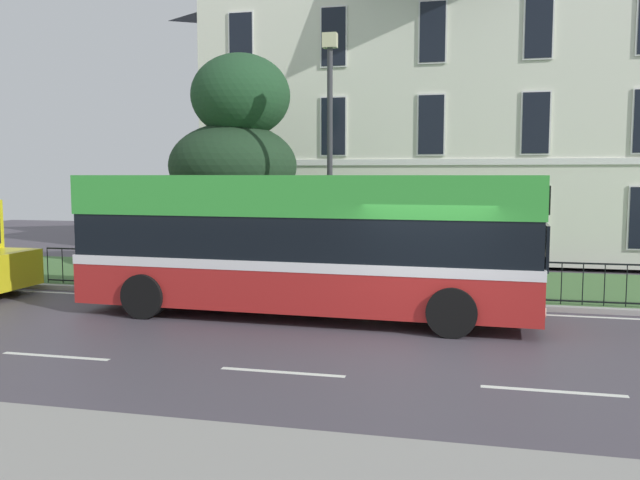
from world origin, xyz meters
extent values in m
cube|color=#453F49|center=(0.00, 0.00, -0.03)|extent=(60.00, 56.00, 0.06)
cube|color=silver|center=(0.00, 3.65, 0.00)|extent=(54.00, 0.14, 0.01)
cube|color=silver|center=(-6.00, -1.80, 0.00)|extent=(2.00, 0.12, 0.01)
cube|color=silver|center=(-2.00, -1.80, 0.00)|extent=(2.00, 0.12, 0.01)
cube|color=silver|center=(2.00, -1.80, 0.00)|extent=(2.00, 0.12, 0.01)
cube|color=#9E9E99|center=(0.00, 4.12, 0.06)|extent=(57.00, 0.24, 0.12)
cube|color=#466F3A|center=(0.00, 6.95, 0.06)|extent=(57.00, 5.42, 0.12)
cube|color=silver|center=(-0.66, 15.87, 4.90)|extent=(16.24, 10.22, 9.56)
cube|color=white|center=(-0.66, 10.73, 3.47)|extent=(16.24, 0.06, 0.20)
cube|color=#2D333D|center=(-0.66, 10.72, 1.22)|extent=(1.10, 0.06, 2.20)
cube|color=white|center=(-7.15, 10.72, 1.74)|extent=(0.91, 0.04, 2.00)
cube|color=black|center=(-7.15, 10.70, 1.74)|extent=(0.81, 0.03, 1.90)
cube|color=white|center=(-3.90, 10.72, 1.74)|extent=(0.91, 0.04, 2.00)
cube|color=black|center=(-3.90, 10.70, 1.74)|extent=(0.81, 0.03, 1.90)
cube|color=white|center=(-0.66, 10.72, 1.74)|extent=(0.91, 0.04, 2.00)
cube|color=black|center=(-0.66, 10.70, 1.74)|extent=(0.81, 0.03, 1.90)
cube|color=white|center=(2.59, 10.72, 1.74)|extent=(0.91, 0.04, 2.00)
cube|color=black|center=(2.59, 10.70, 1.74)|extent=(0.81, 0.03, 1.90)
cube|color=white|center=(-7.15, 10.72, 4.68)|extent=(0.91, 0.04, 2.00)
cube|color=black|center=(-7.15, 10.70, 4.68)|extent=(0.81, 0.03, 1.90)
cube|color=white|center=(-3.90, 10.72, 4.68)|extent=(0.91, 0.04, 2.00)
cube|color=black|center=(-3.90, 10.70, 4.68)|extent=(0.81, 0.03, 1.90)
cube|color=white|center=(-0.66, 10.72, 4.68)|extent=(0.91, 0.04, 2.00)
cube|color=black|center=(-0.66, 10.70, 4.68)|extent=(0.81, 0.03, 1.90)
cube|color=white|center=(2.59, 10.72, 4.68)|extent=(0.91, 0.04, 2.00)
cube|color=black|center=(2.59, 10.70, 4.68)|extent=(0.81, 0.03, 1.90)
cube|color=white|center=(-7.15, 10.72, 7.62)|extent=(0.91, 0.04, 2.00)
cube|color=black|center=(-7.15, 10.70, 7.62)|extent=(0.81, 0.03, 1.90)
cube|color=white|center=(-3.90, 10.72, 7.62)|extent=(0.91, 0.04, 2.00)
cube|color=black|center=(-3.90, 10.70, 7.62)|extent=(0.81, 0.03, 1.90)
cube|color=white|center=(-0.66, 10.72, 7.62)|extent=(0.91, 0.04, 2.00)
cube|color=black|center=(-0.66, 10.70, 7.62)|extent=(0.81, 0.03, 1.90)
cube|color=white|center=(2.59, 10.72, 7.62)|extent=(0.91, 0.04, 2.00)
cube|color=black|center=(2.59, 10.70, 7.62)|extent=(0.81, 0.03, 1.90)
cube|color=black|center=(-0.66, 4.40, 1.07)|extent=(19.73, 0.04, 0.04)
cube|color=black|center=(-0.66, 4.40, 0.20)|extent=(19.73, 0.04, 0.04)
cylinder|color=black|center=(-10.52, 4.40, 0.59)|extent=(0.02, 0.02, 0.95)
cylinder|color=black|center=(-10.06, 4.40, 0.59)|extent=(0.02, 0.02, 0.95)
cylinder|color=black|center=(-9.60, 4.40, 0.59)|extent=(0.02, 0.02, 0.95)
cylinder|color=black|center=(-9.15, 4.40, 0.59)|extent=(0.02, 0.02, 0.95)
cylinder|color=black|center=(-8.69, 4.40, 0.59)|extent=(0.02, 0.02, 0.95)
cylinder|color=black|center=(-8.23, 4.40, 0.59)|extent=(0.02, 0.02, 0.95)
cylinder|color=black|center=(-7.77, 4.40, 0.59)|extent=(0.02, 0.02, 0.95)
cylinder|color=black|center=(-7.31, 4.40, 0.59)|extent=(0.02, 0.02, 0.95)
cylinder|color=black|center=(-6.85, 4.40, 0.59)|extent=(0.02, 0.02, 0.95)
cylinder|color=black|center=(-6.39, 4.40, 0.59)|extent=(0.02, 0.02, 0.95)
cylinder|color=black|center=(-5.93, 4.40, 0.59)|extent=(0.02, 0.02, 0.95)
cylinder|color=black|center=(-5.47, 4.40, 0.59)|extent=(0.02, 0.02, 0.95)
cylinder|color=black|center=(-5.02, 4.40, 0.59)|extent=(0.02, 0.02, 0.95)
cylinder|color=black|center=(-4.56, 4.40, 0.59)|extent=(0.02, 0.02, 0.95)
cylinder|color=black|center=(-4.10, 4.40, 0.59)|extent=(0.02, 0.02, 0.95)
cylinder|color=black|center=(-3.64, 4.40, 0.59)|extent=(0.02, 0.02, 0.95)
cylinder|color=black|center=(-3.18, 4.40, 0.59)|extent=(0.02, 0.02, 0.95)
cylinder|color=black|center=(-2.72, 4.40, 0.59)|extent=(0.02, 0.02, 0.95)
cylinder|color=black|center=(-2.26, 4.40, 0.59)|extent=(0.02, 0.02, 0.95)
cylinder|color=black|center=(-1.80, 4.40, 0.59)|extent=(0.02, 0.02, 0.95)
cylinder|color=black|center=(-1.34, 4.40, 0.59)|extent=(0.02, 0.02, 0.95)
cylinder|color=black|center=(-0.89, 4.40, 0.59)|extent=(0.02, 0.02, 0.95)
cylinder|color=black|center=(-0.43, 4.40, 0.59)|extent=(0.02, 0.02, 0.95)
cylinder|color=black|center=(0.03, 4.40, 0.59)|extent=(0.02, 0.02, 0.95)
cylinder|color=black|center=(0.49, 4.40, 0.59)|extent=(0.02, 0.02, 0.95)
cylinder|color=black|center=(0.95, 4.40, 0.59)|extent=(0.02, 0.02, 0.95)
cylinder|color=black|center=(1.41, 4.40, 0.59)|extent=(0.02, 0.02, 0.95)
cylinder|color=black|center=(1.87, 4.40, 0.59)|extent=(0.02, 0.02, 0.95)
cylinder|color=black|center=(2.33, 4.40, 0.59)|extent=(0.02, 0.02, 0.95)
cylinder|color=black|center=(2.78, 4.40, 0.59)|extent=(0.02, 0.02, 0.95)
cylinder|color=black|center=(3.24, 4.40, 0.59)|extent=(0.02, 0.02, 0.95)
cylinder|color=black|center=(3.70, 4.40, 0.59)|extent=(0.02, 0.02, 0.95)
cylinder|color=black|center=(4.16, 4.40, 0.59)|extent=(0.02, 0.02, 0.95)
cylinder|color=#423328|center=(-6.01, 7.24, 0.95)|extent=(0.39, 0.39, 1.66)
ellipsoid|color=#1C3F27|center=(-5.79, 7.10, 1.28)|extent=(4.73, 4.73, 2.09)
ellipsoid|color=#1E3721|center=(-6.17, 7.20, 3.31)|extent=(3.76, 3.76, 2.54)
ellipsoid|color=#204527|center=(-5.89, 7.14, 5.34)|extent=(2.89, 2.89, 2.42)
cube|color=#B42220|center=(-2.73, 2.36, 0.76)|extent=(9.89, 2.71, 1.00)
cube|color=white|center=(-2.73, 2.36, 1.22)|extent=(9.91, 2.73, 0.20)
cube|color=black|center=(-2.73, 2.36, 1.74)|extent=(9.81, 2.67, 0.95)
cube|color=green|center=(-2.73, 2.36, 2.63)|extent=(9.89, 2.71, 0.84)
cube|color=black|center=(2.19, 2.20, 1.69)|extent=(0.13, 2.01, 0.87)
cube|color=black|center=(2.19, 2.20, 2.59)|extent=(0.12, 1.73, 0.54)
cylinder|color=silver|center=(2.22, 2.97, 0.48)|extent=(0.05, 0.20, 0.20)
cylinder|color=silver|center=(2.17, 1.44, 0.48)|extent=(0.05, 0.20, 0.20)
cylinder|color=black|center=(0.54, 3.41, 0.48)|extent=(0.97, 0.33, 0.96)
cylinder|color=black|center=(0.47, 1.11, 0.48)|extent=(0.97, 0.33, 0.96)
cylinder|color=black|center=(-5.93, 3.62, 0.48)|extent=(0.97, 0.33, 0.96)
cylinder|color=black|center=(-6.01, 1.32, 0.48)|extent=(0.97, 0.33, 0.96)
cylinder|color=black|center=(-11.23, 3.72, 0.34)|extent=(0.68, 0.22, 0.68)
cylinder|color=#333338|center=(-2.79, 5.14, 3.17)|extent=(0.14, 0.14, 6.09)
cube|color=beige|center=(-2.79, 5.14, 6.39)|extent=(0.36, 0.24, 0.36)
cylinder|color=#4C4742|center=(-6.66, 5.07, 0.58)|extent=(0.52, 0.52, 0.91)
ellipsoid|color=black|center=(-6.66, 5.07, 1.12)|extent=(0.53, 0.53, 0.18)
camera|label=1|loc=(0.92, -11.58, 3.06)|focal=37.74mm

